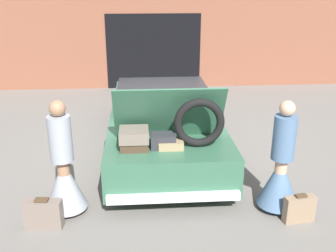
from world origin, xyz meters
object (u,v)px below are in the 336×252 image
Objects in this scene: suitcase_beside_right_person at (299,209)px; person_left at (64,174)px; person_right at (280,172)px; suitcase_beside_left_person at (43,214)px; car at (163,121)px.

person_left is at bearing 171.40° from suitcase_beside_right_person.
person_right reaches higher than suitcase_beside_right_person.
suitcase_beside_right_person is (3.45, -0.11, -0.01)m from suitcase_beside_left_person.
person_left is 1.02× the size of person_right.
suitcase_beside_left_person is 3.45m from suitcase_beside_right_person.
person_right is at bearing -56.60° from car.
person_left is 0.59m from suitcase_beside_left_person.
car reaches higher than person_left.
person_left is 3.75× the size of suitcase_beside_right_person.
car is at bearing 122.73° from suitcase_beside_right_person.
person_right is at bearing 4.15° from suitcase_beside_left_person.
suitcase_beside_left_person is 1.16× the size of suitcase_beside_right_person.
car is at bearing 39.97° from person_right.
person_right is 3.18× the size of suitcase_beside_left_person.
suitcase_beside_right_person is (3.21, -0.48, -0.40)m from person_left.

